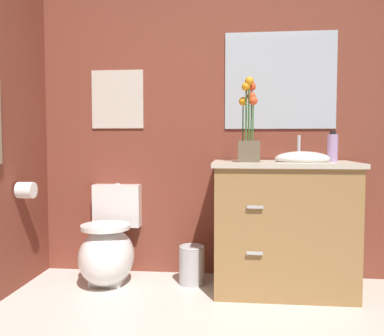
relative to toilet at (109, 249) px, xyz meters
name	(u,v)px	position (x,y,z in m)	size (l,w,h in m)	color
wall_back	(242,109)	(0.94, 0.30, 1.01)	(4.08, 0.05, 2.50)	brown
toilet	(109,249)	(0.00, 0.00, 0.00)	(0.38, 0.59, 0.69)	white
vanity_cabinet	(283,225)	(1.22, -0.03, 0.20)	(0.94, 0.56, 1.05)	#9E7242
flower_vase	(249,130)	(0.98, -0.09, 0.84)	(0.14, 0.14, 0.55)	brown
soap_bottle	(332,147)	(1.54, 0.03, 0.72)	(0.07, 0.07, 0.21)	#B28CBF
trash_bin	(192,265)	(0.59, 0.03, -0.11)	(0.18, 0.18, 0.27)	#B7B7BC
wall_poster	(117,99)	(0.00, 0.27, 1.08)	(0.40, 0.01, 0.44)	beige
wall_mirror	(280,81)	(1.22, 0.27, 1.21)	(0.80, 0.01, 0.70)	#B2BCC6
toilet_paper_roll	(26,190)	(-0.50, -0.20, 0.44)	(0.11, 0.11, 0.11)	white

